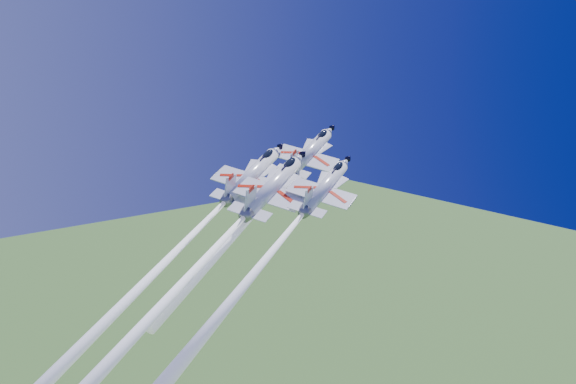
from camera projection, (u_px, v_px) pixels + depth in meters
jet_lead at (264, 202)px, 90.16m from camera, size 34.29×18.91×31.54m
jet_left at (161, 266)px, 79.09m from camera, size 44.12×24.49×46.12m
jet_right at (278, 244)px, 79.62m from camera, size 32.53×17.93×29.78m
jet_slot at (189, 276)px, 75.96m from camera, size 43.36×24.02×43.57m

